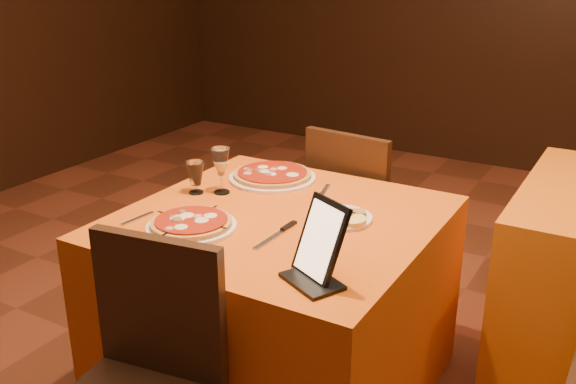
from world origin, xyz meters
The scene contains 11 objects.
main_table centered at (-0.06, 0.14, 0.38)m, with size 1.10×1.10×0.75m, color #D3560D.
chair_main_far centered at (-0.06, 0.95, 0.46)m, with size 0.42×0.42×0.91m, color black, non-canonical shape.
pizza_near centered at (-0.26, -0.11, 0.77)m, with size 0.32×0.32×0.03m.
pizza_far centered at (-0.29, 0.47, 0.77)m, with size 0.37×0.37×0.03m.
cutlet_dish centered at (0.15, 0.22, 0.76)m, with size 0.23×0.23×0.03m.
wine_glass centered at (-0.38, 0.23, 0.84)m, with size 0.08×0.08×0.19m, color #F2D789, non-canonical shape.
water_glass centered at (-0.47, 0.18, 0.81)m, with size 0.06×0.06×0.13m, color silver, non-canonical shape.
tablet centered at (0.29, -0.20, 0.87)m, with size 0.17×0.01×0.24m, color black.
knife centered at (0.03, -0.03, 0.75)m, with size 0.25×0.02×0.01m, color silver.
fork_near centered at (-0.48, -0.15, 0.75)m, with size 0.15×0.02×0.01m, color silver.
fork_far centered at (-0.03, 0.45, 0.75)m, with size 0.16×0.02×0.01m, color #ABA9B0.
Camera 1 is at (1.06, -1.72, 1.66)m, focal length 40.00 mm.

